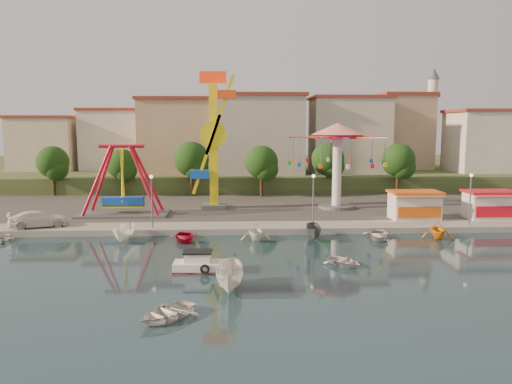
{
  "coord_description": "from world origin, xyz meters",
  "views": [
    {
      "loc": [
        0.12,
        -35.94,
        10.61
      ],
      "look_at": [
        2.32,
        14.0,
        4.0
      ],
      "focal_mm": 35.0,
      "sensor_mm": 36.0,
      "label": 1
    }
  ],
  "objects": [
    {
      "name": "lamp_post_1",
      "position": [
        -8.0,
        13.0,
        3.1
      ],
      "size": [
        0.14,
        0.14,
        5.0
      ],
      "primitive_type": "cylinder",
      "color": "#59595E",
      "rests_on": "quay_deck"
    },
    {
      "name": "moored_boat_3",
      "position": [
        -4.57,
        9.8,
        0.38
      ],
      "size": [
        2.99,
        3.94,
        0.77
      ],
      "primitive_type": "imported",
      "rotation": [
        0.0,
        0.0,
        0.1
      ],
      "color": "#B00E2C",
      "rests_on": "ground"
    },
    {
      "name": "moored_boat_4",
      "position": [
        2.1,
        9.8,
        0.86
      ],
      "size": [
        2.83,
        3.27,
        1.72
      ],
      "primitive_type": "imported",
      "rotation": [
        0.0,
        0.0,
        0.0
      ],
      "color": "white",
      "rests_on": "ground"
    },
    {
      "name": "moored_boat_2",
      "position": [
        -10.1,
        9.8,
        0.78
      ],
      "size": [
        1.86,
        4.16,
        1.56
      ],
      "primitive_type": "imported",
      "rotation": [
        0.0,
        0.0,
        -0.09
      ],
      "color": "white",
      "rests_on": "ground"
    },
    {
      "name": "rowboat_b",
      "position": [
        -3.69,
        -9.25,
        0.39
      ],
      "size": [
        4.44,
        4.56,
        0.77
      ],
      "primitive_type": "imported",
      "rotation": [
        0.0,
        0.0,
        -0.71
      ],
      "color": "white",
      "rests_on": "ground"
    },
    {
      "name": "skiff",
      "position": [
        -0.16,
        -4.64,
        0.9
      ],
      "size": [
        1.98,
        4.74,
        1.8
      ],
      "primitive_type": "imported",
      "rotation": [
        0.0,
        0.0,
        -0.05
      ],
      "color": "silver",
      "rests_on": "ground"
    },
    {
      "name": "building_1",
      "position": [
        -21.33,
        51.38,
        7.32
      ],
      "size": [
        12.33,
        9.01,
        8.63
      ],
      "primitive_type": "cube",
      "color": "silver",
      "rests_on": "hill_terrace"
    },
    {
      "name": "minaret",
      "position": [
        36.0,
        54.0,
        12.55
      ],
      "size": [
        2.8,
        2.8,
        18.0
      ],
      "color": "silver",
      "rests_on": "hill_terrace"
    },
    {
      "name": "tree_2",
      "position": [
        -6.0,
        35.81,
        5.92
      ],
      "size": [
        5.02,
        5.02,
        7.85
      ],
      "color": "#382314",
      "rests_on": "quay_deck"
    },
    {
      "name": "building_3",
      "position": [
        5.6,
        48.8,
        7.6
      ],
      "size": [
        12.59,
        10.5,
        9.2
      ],
      "primitive_type": "cube",
      "color": "beige",
      "rests_on": "hill_terrace"
    },
    {
      "name": "kamikaze_tower",
      "position": [
        -2.17,
        24.65,
        8.58
      ],
      "size": [
        4.35,
        3.1,
        16.5
      ],
      "color": "#59595E",
      "rests_on": "quay_deck"
    },
    {
      "name": "asphalt_pad",
      "position": [
        0.0,
        30.0,
        0.6
      ],
      "size": [
        90.0,
        28.0,
        0.01
      ],
      "primitive_type": "cube",
      "color": "#4C4944",
      "rests_on": "quay_deck"
    },
    {
      "name": "rowboat_a",
      "position": [
        8.49,
        0.89,
        0.33
      ],
      "size": [
        3.68,
        3.92,
        0.66
      ],
      "primitive_type": "imported",
      "rotation": [
        0.0,
        0.0,
        0.6
      ],
      "color": "silver",
      "rests_on": "ground"
    },
    {
      "name": "wave_swinger",
      "position": [
        12.62,
        23.97,
        8.2
      ],
      "size": [
        11.6,
        11.6,
        10.4
      ],
      "color": "#59595E",
      "rests_on": "quay_deck"
    },
    {
      "name": "booth_mid",
      "position": [
        27.96,
        16.49,
        2.16
      ],
      "size": [
        5.4,
        3.78,
        3.08
      ],
      "color": "white",
      "rests_on": "quay_deck"
    },
    {
      "name": "tree_0",
      "position": [
        -26.0,
        36.98,
        5.47
      ],
      "size": [
        4.6,
        4.6,
        7.19
      ],
      "color": "#382314",
      "rests_on": "quay_deck"
    },
    {
      "name": "tree_4",
      "position": [
        14.0,
        37.35,
        5.75
      ],
      "size": [
        4.86,
        4.86,
        7.6
      ],
      "color": "#382314",
      "rests_on": "quay_deck"
    },
    {
      "name": "building_5",
      "position": [
        32.37,
        50.33,
        8.61
      ],
      "size": [
        12.77,
        10.96,
        11.21
      ],
      "primitive_type": "cube",
      "color": "tan",
      "rests_on": "hill_terrace"
    },
    {
      "name": "van",
      "position": [
        -19.5,
        14.0,
        1.41
      ],
      "size": [
        6.04,
        4.26,
        1.62
      ],
      "primitive_type": "imported",
      "rotation": [
        0.0,
        0.0,
        1.97
      ],
      "color": "white",
      "rests_on": "quay_deck"
    },
    {
      "name": "lamp_post_3",
      "position": [
        24.0,
        13.0,
        3.1
      ],
      "size": [
        0.14,
        0.14,
        5.0
      ],
      "primitive_type": "cylinder",
      "color": "#59595E",
      "rests_on": "quay_deck"
    },
    {
      "name": "quay_deck",
      "position": [
        0.0,
        62.0,
        0.3
      ],
      "size": [
        200.0,
        100.0,
        0.6
      ],
      "primitive_type": "cube",
      "color": "#9E998E",
      "rests_on": "ground"
    },
    {
      "name": "moored_boat_6",
      "position": [
        13.75,
        9.8,
        0.41
      ],
      "size": [
        3.64,
        4.5,
        0.82
      ],
      "primitive_type": "imported",
      "rotation": [
        0.0,
        0.0,
        -0.22
      ],
      "color": "silver",
      "rests_on": "ground"
    },
    {
      "name": "tree_1",
      "position": [
        -16.0,
        36.24,
        5.2
      ],
      "size": [
        4.35,
        4.35,
        6.8
      ],
      "color": "#382314",
      "rests_on": "quay_deck"
    },
    {
      "name": "moored_boat_7",
      "position": [
        19.46,
        9.8,
        0.87
      ],
      "size": [
        3.66,
        3.97,
        1.75
      ],
      "primitive_type": "imported",
      "rotation": [
        0.0,
        0.0,
        -0.28
      ],
      "color": "#FB9F16",
      "rests_on": "ground"
    },
    {
      "name": "tree_3",
      "position": [
        4.0,
        34.36,
        5.55
      ],
      "size": [
        4.68,
        4.68,
        7.32
      ],
      "color": "#382314",
      "rests_on": "quay_deck"
    },
    {
      "name": "building_4",
      "position": [
        19.07,
        52.2,
        7.62
      ],
      "size": [
        10.75,
        9.23,
        9.24
      ],
      "primitive_type": "cube",
      "color": "beige",
      "rests_on": "hill_terrace"
    },
    {
      "name": "building_6",
      "position": [
        44.15,
        48.77,
        9.18
      ],
      "size": [
        8.23,
        8.98,
        12.36
      ],
      "primitive_type": "cube",
      "color": "silver",
      "rests_on": "hill_terrace"
    },
    {
      "name": "cabin_motorboat",
      "position": [
        -2.16,
        -0.09,
        0.44
      ],
      "size": [
        4.71,
        1.99,
        1.64
      ],
      "rotation": [
        0.0,
        0.0,
        -0.03
      ],
      "color": "white",
      "rests_on": "ground"
    },
    {
      "name": "tree_5",
      "position": [
        24.0,
        35.54,
        5.71
      ],
      "size": [
        4.83,
        4.83,
        7.54
      ],
      "color": "#382314",
      "rests_on": "quay_deck"
    },
    {
      "name": "hill_terrace",
      "position": [
        0.0,
        67.0,
        1.5
      ],
      "size": [
        200.0,
        60.0,
        3.0
      ],
      "primitive_type": "cube",
      "color": "#384C26",
      "rests_on": "ground"
    },
    {
      "name": "lamp_post_2",
      "position": [
        8.0,
        13.0,
        3.1
      ],
      "size": [
        0.14,
        0.14,
        5.0
      ],
      "primitive_type": "cylinder",
      "color": "#59595E",
      "rests_on": "quay_deck"
    },
    {
      "name": "ground",
      "position": [
        0.0,
        0.0,
        0.0
      ],
      "size": [
        200.0,
        200.0,
        0.0
      ],
      "primitive_type": "plane",
      "color": "#142D37",
      "rests_on": "ground"
    },
    {
      "name": "moored_boat_5",
      "position": [
        7.58,
        9.8,
        0.74
      ],
      "size": [
        1.84,
        3.95,
        1.47
      ],
      "primitive_type": "imported",
      "rotation": [
        0.0,
        0.0,
        -0.11
      ],
      "color": "#505155",
      "rests_on": "ground"
    },
    {
      "name": "building_2",
      "position": [
        -8.19,
        51.96,
        8.62
      ],
      "size": [
        11.95,
        9.28,
        11.23
      ],
      "primitive_type": "cube",
      "color": "tan",
      "rests_on": "hill_terrace"
    },
    {
      "name": "building_0",
      "position": [
        -33.37,
        46.06,
        8.93
      ],
      "size": [
        9.26,
        9.53,
        11.87
      ],
      "primitive_type": "cube",
      "color": "beige",
      "rests_on": "hill_terrace"
    },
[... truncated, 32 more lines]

